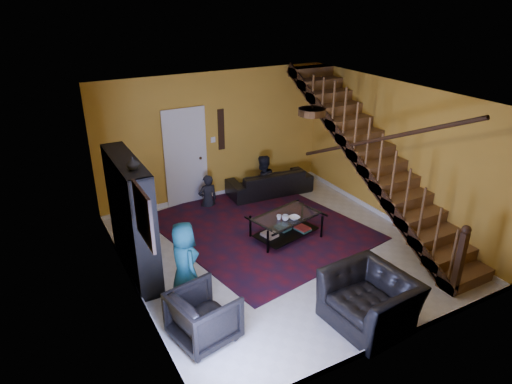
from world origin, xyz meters
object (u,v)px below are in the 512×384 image
at_px(sofa, 269,182).
at_px(coffee_table, 286,225).
at_px(bookshelf, 132,220).
at_px(armchair_right, 370,300).
at_px(armchair_left, 204,316).

distance_m(sofa, coffee_table, 2.09).
height_order(bookshelf, armchair_right, bookshelf).
height_order(sofa, coffee_table, sofa).
xyz_separation_m(armchair_left, coffee_table, (2.41, 1.79, -0.09)).
xyz_separation_m(armchair_right, coffee_table, (0.26, 2.60, -0.11)).
bearing_deg(bookshelf, armchair_left, -80.14).
xyz_separation_m(bookshelf, sofa, (3.54, 1.70, -0.68)).
height_order(armchair_left, armchair_right, armchair_right).
bearing_deg(armchair_right, bookshelf, -142.88).
bearing_deg(coffee_table, armchair_left, -143.39).
relative_size(bookshelf, sofa, 1.04).
bearing_deg(bookshelf, coffee_table, -5.12).
bearing_deg(bookshelf, sofa, 25.68).
distance_m(bookshelf, coffee_table, 2.87).
distance_m(sofa, armchair_left, 4.91).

